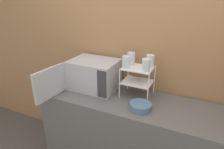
{
  "coord_description": "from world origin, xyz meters",
  "views": [
    {
      "loc": [
        0.59,
        -1.32,
        1.91
      ],
      "look_at": [
        -0.19,
        0.33,
        1.15
      ],
      "focal_mm": 32.0,
      "sensor_mm": 36.0,
      "label": 1
    }
  ],
  "objects": [
    {
      "name": "bowl",
      "position": [
        0.16,
        0.18,
        0.96
      ],
      "size": [
        0.2,
        0.2,
        0.06
      ],
      "color": "slate",
      "rests_on": "counter"
    },
    {
      "name": "microwave",
      "position": [
        -0.45,
        0.36,
        1.09
      ],
      "size": [
        0.56,
        0.75,
        0.32
      ],
      "color": "#ADADB2",
      "rests_on": "counter"
    },
    {
      "name": "glass_front_right",
      "position": [
        0.14,
        0.34,
        1.29
      ],
      "size": [
        0.08,
        0.08,
        0.12
      ],
      "color": "silver",
      "rests_on": "dish_rack"
    },
    {
      "name": "glass_back_right",
      "position": [
        0.14,
        0.47,
        1.29
      ],
      "size": [
        0.08,
        0.08,
        0.12
      ],
      "color": "silver",
      "rests_on": "dish_rack"
    },
    {
      "name": "glass_front_left",
      "position": [
        -0.05,
        0.34,
        1.29
      ],
      "size": [
        0.08,
        0.08,
        0.12
      ],
      "color": "silver",
      "rests_on": "dish_rack"
    },
    {
      "name": "glass_back_left",
      "position": [
        -0.05,
        0.48,
        1.29
      ],
      "size": [
        0.08,
        0.08,
        0.12
      ],
      "color": "silver",
      "rests_on": "dish_rack"
    },
    {
      "name": "dish_rack",
      "position": [
        0.05,
        0.41,
        1.15
      ],
      "size": [
        0.3,
        0.24,
        0.31
      ],
      "color": "white",
      "rests_on": "counter"
    },
    {
      "name": "counter",
      "position": [
        0.0,
        0.3,
        0.46
      ],
      "size": [
        1.77,
        0.59,
        0.93
      ],
      "color": "#595654",
      "rests_on": "ground_plane"
    },
    {
      "name": "wall_back",
      "position": [
        0.0,
        0.63,
        1.3
      ],
      "size": [
        8.0,
        0.06,
        2.6
      ],
      "color": "#9E7047",
      "rests_on": "ground_plane"
    }
  ]
}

